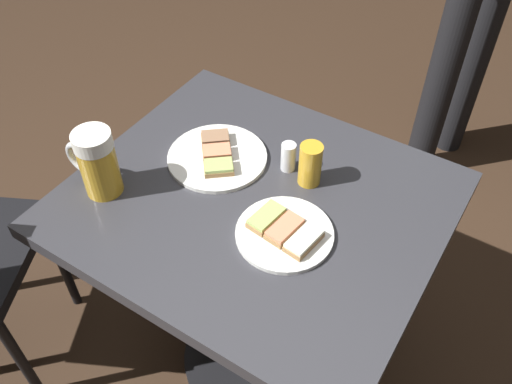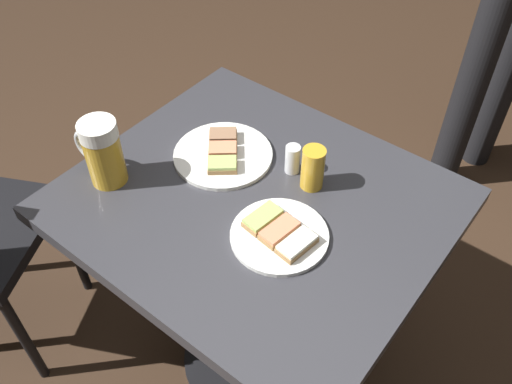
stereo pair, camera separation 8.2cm
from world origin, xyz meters
The scene contains 7 objects.
ground_plane centered at (0.00, 0.00, 0.00)m, with size 6.00×6.00×0.00m, color #382619.
cafe_table centered at (0.00, 0.00, 0.55)m, with size 0.78×0.68×0.71m.
plate_near centered at (-0.10, 0.06, 0.72)m, with size 0.20×0.20×0.03m.
plate_far centered at (0.14, -0.06, 0.71)m, with size 0.23×0.23×0.03m.
beer_mug centered at (0.30, 0.15, 0.78)m, with size 0.13×0.08×0.16m.
beer_glass_small centered at (-0.07, -0.11, 0.76)m, with size 0.05×0.05×0.10m, color gold.
salt_shaker centered at (-0.01, -0.12, 0.74)m, with size 0.03×0.03×0.07m, color silver.
Camera 1 is at (-0.44, 0.69, 1.57)m, focal length 38.56 mm.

